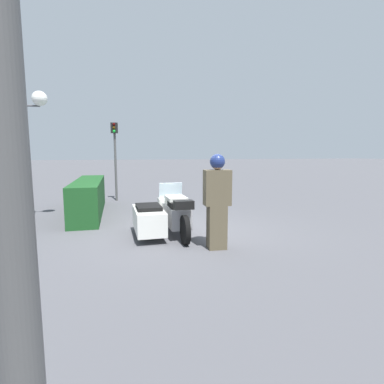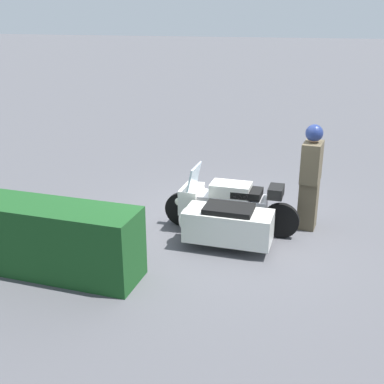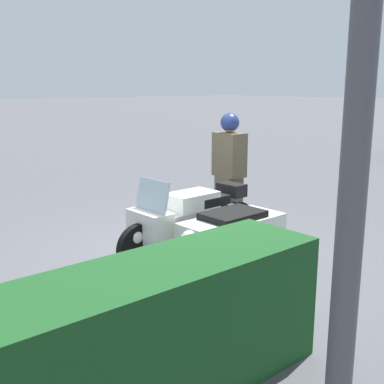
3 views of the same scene
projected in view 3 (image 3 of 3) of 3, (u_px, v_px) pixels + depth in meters
ground_plane at (180, 255)px, 6.63m from camera, size 160.00×160.00×0.00m
police_motorcycle at (207, 229)px, 6.25m from camera, size 2.38×1.27×1.14m
officer_rider at (229, 169)px, 7.65m from camera, size 0.34×0.53×1.87m
hedge_bush_curbside at (62, 372)px, 3.02m from camera, size 4.26×0.78×1.05m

